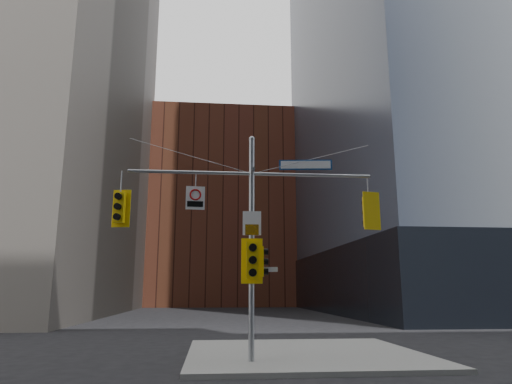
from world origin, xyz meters
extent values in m
plane|color=black|center=(0.00, 0.00, 0.00)|extent=(160.00, 160.00, 0.00)
cube|color=gray|center=(2.00, 4.00, 0.07)|extent=(8.00, 8.00, 0.15)
cube|color=black|center=(28.00, 32.00, 3.00)|extent=(36.40, 36.40, 6.00)
cube|color=brown|center=(0.00, 58.00, 14.00)|extent=(26.00, 20.00, 28.00)
cylinder|color=#93969B|center=(0.00, 2.00, 3.60)|extent=(0.18, 0.18, 7.20)
sphere|color=#93969B|center=(0.00, 2.00, 7.20)|extent=(0.20, 0.20, 0.20)
cylinder|color=#93969B|center=(-2.00, 2.00, 6.00)|extent=(4.00, 0.11, 0.11)
cylinder|color=#93969B|center=(2.00, 2.00, 6.00)|extent=(4.00, 0.11, 0.11)
cylinder|color=#93969B|center=(0.00, 1.65, 6.00)|extent=(0.10, 0.70, 0.10)
cylinder|color=#93969B|center=(-2.00, 2.00, 6.55)|extent=(4.00, 0.02, 1.12)
cylinder|color=#93969B|center=(2.00, 2.00, 6.55)|extent=(4.00, 0.02, 1.12)
cube|color=yellow|center=(-4.18, 2.00, 4.80)|extent=(0.35, 0.27, 0.98)
cube|color=yellow|center=(-4.16, 2.17, 4.80)|extent=(0.57, 0.12, 1.21)
cylinder|color=black|center=(-4.21, 1.82, 5.13)|extent=(0.22, 0.18, 0.20)
cylinder|color=black|center=(-4.20, 1.89, 5.13)|extent=(0.18, 0.05, 0.18)
cylinder|color=black|center=(-4.21, 1.82, 4.80)|extent=(0.22, 0.18, 0.20)
cylinder|color=black|center=(-4.20, 1.89, 4.80)|extent=(0.18, 0.05, 0.18)
cylinder|color=black|center=(-4.21, 1.82, 4.47)|extent=(0.22, 0.18, 0.20)
cylinder|color=black|center=(-4.20, 1.89, 4.47)|extent=(0.18, 0.05, 0.18)
cube|color=yellow|center=(3.91, 2.00, 4.80)|extent=(0.37, 0.30, 1.02)
cube|color=yellow|center=(3.94, 1.83, 4.80)|extent=(0.59, 0.16, 1.26)
cylinder|color=black|center=(3.87, 2.19, 5.14)|extent=(0.24, 0.20, 0.21)
cylinder|color=black|center=(3.88, 2.11, 5.14)|extent=(0.18, 0.06, 0.18)
cylinder|color=black|center=(3.87, 2.19, 4.80)|extent=(0.24, 0.20, 0.21)
cylinder|color=black|center=(3.88, 2.11, 4.80)|extent=(0.18, 0.06, 0.18)
cylinder|color=black|center=(3.87, 2.19, 4.46)|extent=(0.24, 0.20, 0.21)
cylinder|color=black|center=(3.88, 2.11, 4.46)|extent=(0.18, 0.06, 0.18)
cube|color=yellow|center=(0.28, 2.00, 3.13)|extent=(0.24, 0.32, 0.94)
cylinder|color=black|center=(0.46, 1.98, 3.45)|extent=(0.16, 0.21, 0.20)
cylinder|color=black|center=(0.39, 1.99, 3.45)|extent=(0.03, 0.17, 0.17)
cylinder|color=black|center=(0.46, 1.98, 3.13)|extent=(0.16, 0.21, 0.20)
cylinder|color=black|center=(0.39, 1.99, 3.13)|extent=(0.03, 0.17, 0.17)
cylinder|color=black|center=(0.46, 1.98, 2.82)|extent=(0.16, 0.21, 0.20)
cylinder|color=#0CE559|center=(0.39, 1.99, 2.82)|extent=(0.03, 0.17, 0.17)
cube|color=yellow|center=(0.00, 1.72, 3.15)|extent=(0.37, 0.27, 1.14)
cube|color=yellow|center=(0.00, 1.92, 3.15)|extent=(0.67, 0.06, 1.41)
cylinder|color=black|center=(0.00, 1.50, 3.53)|extent=(0.24, 0.18, 0.24)
cylinder|color=black|center=(0.00, 1.59, 3.53)|extent=(0.21, 0.03, 0.21)
cylinder|color=black|center=(0.00, 1.50, 3.15)|extent=(0.24, 0.18, 0.24)
cylinder|color=black|center=(0.00, 1.59, 3.15)|extent=(0.21, 0.03, 0.21)
cylinder|color=black|center=(0.00, 1.50, 2.77)|extent=(0.24, 0.18, 0.24)
cylinder|color=black|center=(0.00, 1.59, 2.77)|extent=(0.21, 0.03, 0.21)
cube|color=navy|center=(1.81, 2.00, 6.35)|extent=(1.76, 0.23, 0.34)
cube|color=silver|center=(1.81, 1.98, 6.35)|extent=(1.65, 0.19, 0.26)
cube|color=silver|center=(-1.82, 1.98, 5.15)|extent=(0.61, 0.09, 0.76)
torus|color=#B20A0A|center=(-1.82, 1.96, 5.25)|extent=(0.38, 0.08, 0.37)
cube|color=black|center=(-1.82, 1.96, 4.95)|extent=(0.50, 0.06, 0.18)
cube|color=silver|center=(0.00, 1.88, 4.34)|extent=(0.59, 0.07, 0.77)
cube|color=#D88C00|center=(0.00, 1.86, 4.13)|extent=(0.43, 0.03, 0.34)
cube|color=silver|center=(0.45, 2.00, 2.89)|extent=(0.76, 0.11, 0.15)
cube|color=#145926|center=(0.00, 2.45, 2.94)|extent=(0.13, 0.83, 0.17)
camera|label=1|loc=(-1.23, -12.49, 2.27)|focal=32.00mm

